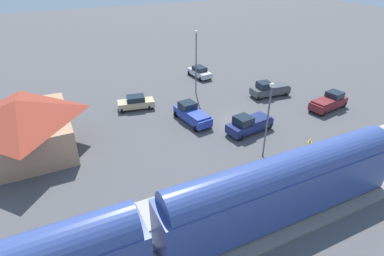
% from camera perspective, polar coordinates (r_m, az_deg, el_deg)
% --- Properties ---
extents(ground_plane, '(200.00, 200.00, 0.00)m').
position_cam_1_polar(ground_plane, '(36.85, 8.09, 1.19)').
color(ground_plane, '#4C4C4F').
extents(railway_track, '(4.80, 70.00, 0.30)m').
position_cam_1_polar(railway_track, '(28.32, 23.96, -10.74)').
color(railway_track, slate).
rests_on(railway_track, ground).
extents(platform, '(3.20, 46.00, 0.30)m').
position_cam_1_polar(platform, '(30.30, 18.50, -6.59)').
color(platform, '#A8A399').
rests_on(platform, ground).
extents(station_building, '(10.93, 9.25, 5.34)m').
position_cam_1_polar(station_building, '(34.06, -28.69, 0.45)').
color(station_building, tan).
rests_on(station_building, ground).
extents(pedestrian_on_platform, '(0.36, 0.36, 1.71)m').
position_cam_1_polar(pedestrian_on_platform, '(31.41, 20.62, -3.16)').
color(pedestrian_on_platform, '#23284C').
rests_on(pedestrian_on_platform, platform).
extents(sedan_tan, '(2.65, 4.76, 1.74)m').
position_cam_1_polar(sedan_tan, '(39.85, -10.24, 4.64)').
color(sedan_tan, '#C6B284').
rests_on(sedan_tan, ground).
extents(sedan_silver, '(4.66, 2.61, 1.74)m').
position_cam_1_polar(sedan_silver, '(50.12, 1.37, 10.24)').
color(sedan_silver, silver).
rests_on(sedan_silver, ground).
extents(pickup_blue, '(5.60, 3.01, 2.14)m').
position_cam_1_polar(pickup_blue, '(35.96, -0.03, 2.60)').
color(pickup_blue, '#283D9E').
rests_on(pickup_blue, ground).
extents(pickup_charcoal, '(2.45, 5.56, 2.14)m').
position_cam_1_polar(pickup_charcoal, '(44.23, 14.03, 6.94)').
color(pickup_charcoal, '#47494F').
rests_on(pickup_charcoal, ground).
extents(pickup_maroon, '(2.79, 5.64, 2.14)m').
position_cam_1_polar(pickup_maroon, '(42.66, 23.83, 4.43)').
color(pickup_maroon, maroon).
rests_on(pickup_maroon, ground).
extents(pickup_navy, '(2.75, 5.63, 2.14)m').
position_cam_1_polar(pickup_navy, '(34.37, 10.43, 0.76)').
color(pickup_navy, navy).
rests_on(pickup_navy, ground).
extents(light_pole_near_platform, '(0.44, 0.44, 7.54)m').
position_cam_1_polar(light_pole_near_platform, '(28.75, 13.85, 2.86)').
color(light_pole_near_platform, '#515156').
rests_on(light_pole_near_platform, ground).
extents(light_pole_lot_center, '(0.44, 0.44, 8.65)m').
position_cam_1_polar(light_pole_lot_center, '(42.74, 0.76, 13.20)').
color(light_pole_lot_center, '#515156').
rests_on(light_pole_lot_center, ground).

